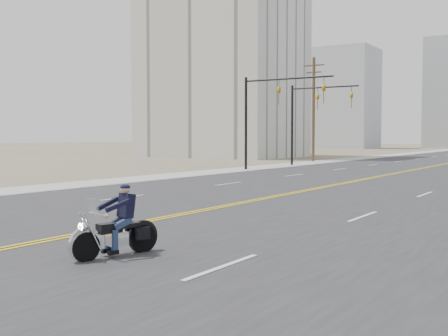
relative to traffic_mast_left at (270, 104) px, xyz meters
name	(u,v)px	position (x,y,z in m)	size (l,w,h in m)	color
sidewalk_left	(387,156)	(-2.52, 38.00, -4.93)	(3.00, 200.00, 0.01)	#A5A5A0
traffic_mast_left	(270,104)	(0.00, 0.00, 0.00)	(7.10, 0.26, 7.00)	black
traffic_mast_far	(310,109)	(-0.33, 8.00, -0.06)	(6.10, 0.26, 7.00)	black
utility_pole_left	(313,107)	(-3.52, 16.00, 0.54)	(2.20, 0.30, 10.50)	brown
apartment_block	(223,37)	(-19.02, 23.00, 10.06)	(18.00, 14.00, 30.00)	silver
haze_bldg_a	(342,99)	(-26.02, 83.00, 6.06)	(14.00, 12.00, 22.00)	#B7BCC6
haze_bldg_f	(308,116)	(-41.02, 98.00, 3.06)	(12.00, 12.00, 16.00)	#ADB2B7
motorcyclist	(115,221)	(11.58, -28.38, -4.19)	(0.82, 1.92, 1.50)	black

